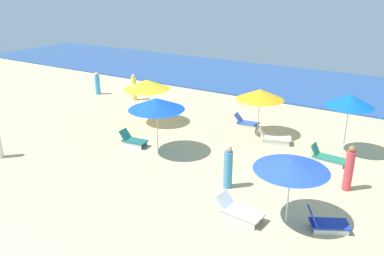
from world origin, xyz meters
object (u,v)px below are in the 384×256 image
at_px(umbrella_5, 260,94).
at_px(beachgoer_3, 97,84).
at_px(lounge_chair_5_1, 274,138).
at_px(lounge_chair_4_0, 239,210).
at_px(lounge_chair_1_0, 327,157).
at_px(lounge_chair_5_0, 246,122).
at_px(beachgoer_0, 349,169).
at_px(lounge_chair_0_0, 133,140).
at_px(beachgoer_2, 134,88).
at_px(umbrella_4, 291,164).
at_px(beachgoer_6, 228,168).
at_px(lounge_chair_4_1, 326,223).
at_px(umbrella_2, 147,85).
at_px(umbrella_1, 350,101).
at_px(umbrella_0, 156,104).

distance_m(umbrella_5, beachgoer_3, 12.18).
bearing_deg(lounge_chair_5_1, lounge_chair_4_0, 172.21).
xyz_separation_m(lounge_chair_1_0, umbrella_5, (-3.66, 1.37, 1.83)).
xyz_separation_m(lounge_chair_5_0, beachgoer_0, (5.81, -4.10, 0.59)).
bearing_deg(lounge_chair_0_0, beachgoer_2, 33.12).
bearing_deg(lounge_chair_5_0, beachgoer_2, 76.00).
height_order(umbrella_4, beachgoer_6, umbrella_4).
distance_m(lounge_chair_5_1, beachgoer_0, 4.71).
relative_size(lounge_chair_4_1, beachgoer_3, 0.90).
distance_m(lounge_chair_0_0, umbrella_2, 3.59).
bearing_deg(beachgoer_3, lounge_chair_5_1, -158.64).
xyz_separation_m(umbrella_1, lounge_chair_5_1, (-3.00, -0.47, -2.15)).
xyz_separation_m(umbrella_0, umbrella_4, (6.52, -2.11, -0.26)).
bearing_deg(beachgoer_3, lounge_chair_1_0, -160.25).
distance_m(lounge_chair_4_1, lounge_chair_5_0, 9.07).
distance_m(umbrella_2, beachgoer_6, 7.90).
relative_size(lounge_chair_4_1, umbrella_5, 0.59).
distance_m(umbrella_2, lounge_chair_5_0, 5.50).
distance_m(umbrella_4, beachgoer_3, 17.51).
bearing_deg(beachgoer_0, umbrella_1, -40.74).
xyz_separation_m(lounge_chair_4_0, lounge_chair_4_1, (2.51, 0.80, -0.03)).
relative_size(lounge_chair_4_0, lounge_chair_4_1, 1.15).
distance_m(lounge_chair_0_0, beachgoer_0, 9.21).
height_order(lounge_chair_4_0, lounge_chair_4_1, lounge_chair_4_1).
bearing_deg(beachgoer_2, umbrella_5, -112.91).
height_order(umbrella_4, beachgoer_2, umbrella_4).
height_order(umbrella_4, lounge_chair_4_1, umbrella_4).
bearing_deg(beachgoer_6, lounge_chair_0_0, -37.40).
bearing_deg(lounge_chair_5_1, beachgoer_2, 59.34).
bearing_deg(beachgoer_0, lounge_chair_4_0, 90.92).
bearing_deg(umbrella_2, lounge_chair_4_0, -34.90).
bearing_deg(lounge_chair_5_1, umbrella_1, -100.04).
distance_m(lounge_chair_1_0, umbrella_4, 5.32).
height_order(umbrella_0, lounge_chair_0_0, umbrella_0).
height_order(beachgoer_0, beachgoer_6, beachgoer_0).
height_order(umbrella_0, beachgoer_3, umbrella_0).
height_order(umbrella_0, beachgoer_2, umbrella_0).
bearing_deg(umbrella_1, lounge_chair_5_0, 169.90).
bearing_deg(beachgoer_6, umbrella_0, -40.91).
xyz_separation_m(umbrella_0, umbrella_2, (-2.76, 2.84, -0.16)).
bearing_deg(beachgoer_6, umbrella_2, -55.86).
distance_m(lounge_chair_0_0, lounge_chair_4_1, 9.33).
relative_size(lounge_chair_1_0, beachgoer_2, 0.89).
height_order(umbrella_1, umbrella_4, umbrella_1).
distance_m(beachgoer_2, beachgoer_6, 12.29).
relative_size(umbrella_1, beachgoer_2, 1.60).
height_order(lounge_chair_1_0, lounge_chair_4_0, lounge_chair_1_0).
relative_size(lounge_chair_5_1, beachgoer_0, 0.93).
height_order(lounge_chair_4_1, beachgoer_2, beachgoer_2).
bearing_deg(lounge_chair_5_0, beachgoer_6, -170.30).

